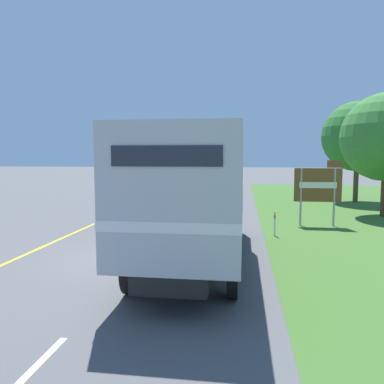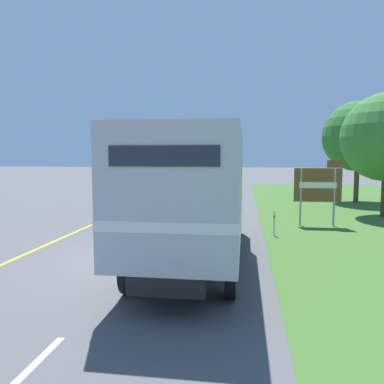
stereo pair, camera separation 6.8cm
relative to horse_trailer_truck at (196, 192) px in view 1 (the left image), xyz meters
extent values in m
plane|color=#515154|center=(-1.60, 0.30, -2.02)|extent=(200.00, 200.00, 0.00)
cube|color=yellow|center=(-5.30, 7.97, -2.02)|extent=(0.12, 46.51, 0.01)
cube|color=white|center=(-1.60, 0.59, -2.02)|extent=(0.12, 2.60, 0.01)
cube|color=white|center=(-1.60, 7.19, -2.02)|extent=(0.12, 2.60, 0.01)
cube|color=white|center=(-1.60, 13.79, -2.02)|extent=(0.12, 2.60, 0.01)
cube|color=white|center=(-1.60, 20.39, -2.02)|extent=(0.12, 2.60, 0.01)
cube|color=white|center=(-1.60, 26.99, -2.02)|extent=(0.12, 2.60, 0.01)
cylinder|color=black|center=(-1.11, 3.93, -1.52)|extent=(0.22, 1.00, 1.00)
cylinder|color=black|center=(1.11, 3.93, -1.52)|extent=(0.22, 1.00, 1.00)
cylinder|color=black|center=(-1.11, -2.54, -1.52)|extent=(0.22, 1.00, 1.00)
cylinder|color=black|center=(1.11, -2.54, -1.52)|extent=(0.22, 1.00, 1.00)
cube|color=black|center=(0.00, 0.30, -1.34)|extent=(1.42, 8.62, 0.36)
cube|color=#B7B7BC|center=(0.00, -0.75, 0.22)|extent=(2.59, 6.52, 2.77)
cube|color=white|center=(0.00, -0.75, -0.26)|extent=(2.61, 6.54, 0.20)
cube|color=#232833|center=(0.00, -4.02, 0.98)|extent=(1.94, 0.03, 0.36)
cube|color=#B7B7BC|center=(0.00, 3.56, -0.21)|extent=(2.48, 2.10, 1.90)
cube|color=#283342|center=(0.00, 4.62, 0.02)|extent=(2.20, 0.03, 0.85)
cylinder|color=black|center=(-3.97, 18.29, -1.69)|extent=(0.16, 0.66, 0.66)
cylinder|color=black|center=(-2.50, 18.29, -1.69)|extent=(0.16, 0.66, 0.66)
cylinder|color=black|center=(-3.97, 15.59, -1.69)|extent=(0.16, 0.66, 0.66)
cylinder|color=black|center=(-2.50, 15.59, -1.69)|extent=(0.16, 0.66, 0.66)
cube|color=white|center=(-3.24, 16.94, -1.28)|extent=(1.80, 4.35, 0.82)
cube|color=#282D38|center=(-3.24, 16.77, -0.53)|extent=(1.55, 2.39, 0.70)
cube|color=red|center=(-3.87, 14.76, -1.14)|extent=(0.20, 0.03, 0.14)
cube|color=red|center=(-2.61, 14.76, -1.14)|extent=(0.20, 0.03, 0.14)
cylinder|color=#9E9EA3|center=(3.80, 6.39, -0.77)|extent=(0.09, 0.09, 2.51)
cylinder|color=#9E9EA3|center=(5.20, 6.39, -0.77)|extent=(0.09, 0.09, 2.51)
cube|color=brown|center=(4.50, 6.39, -0.24)|extent=(1.99, 0.06, 1.46)
cube|color=brown|center=(5.18, 6.39, 0.67)|extent=(0.64, 0.06, 0.32)
cube|color=silver|center=(4.50, 6.35, -0.24)|extent=(1.56, 0.02, 0.26)
cylinder|color=#4C3823|center=(8.31, 9.55, -0.91)|extent=(0.27, 0.27, 2.22)
cylinder|color=brown|center=(8.69, 15.63, -0.77)|extent=(0.32, 0.32, 2.51)
sphere|color=#2D702D|center=(8.69, 15.63, 2.32)|extent=(4.58, 4.58, 4.58)
cylinder|color=white|center=(2.51, 3.98, -1.55)|extent=(0.07, 0.07, 0.95)
cylinder|color=orange|center=(2.51, 3.98, -1.28)|extent=(0.08, 0.08, 0.10)
camera|label=1|loc=(1.31, -10.29, 0.96)|focal=35.00mm
camera|label=2|loc=(1.38, -10.28, 0.96)|focal=35.00mm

